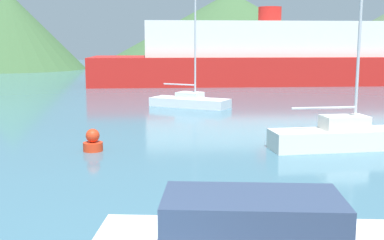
% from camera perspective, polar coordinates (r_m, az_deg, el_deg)
% --- Properties ---
extents(sailboat_inner, '(5.64, 3.97, 7.87)m').
position_cam_1_polar(sailboat_inner, '(32.55, -0.25, 2.32)').
color(sailboat_inner, silver).
rests_on(sailboat_inner, ground_plane).
extents(sailboat_middle, '(6.21, 2.54, 10.60)m').
position_cam_1_polar(sailboat_middle, '(20.51, 17.56, -1.67)').
color(sailboat_middle, white).
rests_on(sailboat_middle, ground_plane).
extents(ferry_distant, '(38.20, 13.28, 8.03)m').
position_cam_1_polar(ferry_distant, '(52.43, 9.08, 7.41)').
color(ferry_distant, red).
rests_on(ferry_distant, ground_plane).
extents(buoy_marker, '(0.78, 0.78, 0.90)m').
position_cam_1_polar(buoy_marker, '(19.57, -11.67, -2.55)').
color(buoy_marker, red).
rests_on(buoy_marker, ground_plane).
extents(hill_central, '(25.08, 25.08, 12.97)m').
position_cam_1_polar(hill_central, '(85.59, -21.09, 9.99)').
color(hill_central, '#3D6038').
rests_on(hill_central, ground_plane).
extents(hill_east, '(44.41, 44.41, 12.09)m').
position_cam_1_polar(hill_east, '(76.69, 4.52, 10.40)').
color(hill_east, '#3D6038').
rests_on(hill_east, ground_plane).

